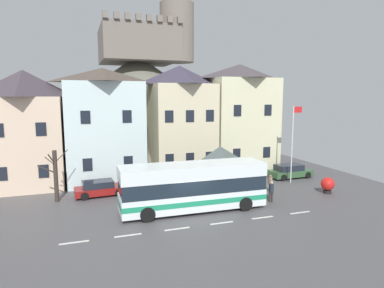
{
  "coord_description": "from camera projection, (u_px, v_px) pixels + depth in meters",
  "views": [
    {
      "loc": [
        -7.01,
        -20.76,
        8.1
      ],
      "look_at": [
        1.49,
        4.05,
        4.36
      ],
      "focal_mm": 31.35,
      "sensor_mm": 36.0,
      "label": 1
    }
  ],
  "objects": [
    {
      "name": "townhouse_03",
      "position": [
        239.0,
        118.0,
        36.34
      ],
      "size": [
        6.85,
        6.05,
        11.47
      ],
      "color": "beige",
      "rests_on": "ground_plane"
    },
    {
      "name": "bare_tree_00",
      "position": [
        55.0,
        175.0,
        25.71
      ],
      "size": [
        2.25,
        1.56,
        4.02
      ],
      "color": "#382D28",
      "rests_on": "ground_plane"
    },
    {
      "name": "pedestrian_01",
      "position": [
        261.0,
        184.0,
        28.01
      ],
      "size": [
        0.37,
        0.28,
        1.64
      ],
      "color": "#2D2D38",
      "rests_on": "ground_plane"
    },
    {
      "name": "pedestrian_03",
      "position": [
        270.0,
        182.0,
        28.58
      ],
      "size": [
        0.35,
        0.35,
        1.47
      ],
      "color": "#38332D",
      "rests_on": "ground_plane"
    },
    {
      "name": "flagpole",
      "position": [
        293.0,
        139.0,
        31.05
      ],
      "size": [
        0.95,
        0.1,
        7.23
      ],
      "color": "silver",
      "rests_on": "ground_plane"
    },
    {
      "name": "parked_car_02",
      "position": [
        221.0,
        177.0,
        31.12
      ],
      "size": [
        4.49,
        2.4,
        1.27
      ],
      "rotation": [
        0.0,
        0.0,
        -0.14
      ],
      "color": "navy",
      "rests_on": "ground_plane"
    },
    {
      "name": "harbour_buoy",
      "position": [
        328.0,
        184.0,
        28.12
      ],
      "size": [
        1.12,
        1.12,
        1.37
      ],
      "color": "black",
      "rests_on": "ground_plane"
    },
    {
      "name": "pedestrian_00",
      "position": [
        271.0,
        187.0,
        26.57
      ],
      "size": [
        0.3,
        0.33,
        1.67
      ],
      "color": "#2D2D38",
      "rests_on": "ground_plane"
    },
    {
      "name": "bus_shelter",
      "position": [
        220.0,
        155.0,
        28.3
      ],
      "size": [
        3.6,
        3.6,
        3.93
      ],
      "color": "#473D33",
      "rests_on": "ground_plane"
    },
    {
      "name": "parked_car_00",
      "position": [
        290.0,
        171.0,
        33.52
      ],
      "size": [
        4.41,
        2.04,
        1.35
      ],
      "rotation": [
        0.0,
        0.0,
        0.03
      ],
      "color": "#325734",
      "rests_on": "ground_plane"
    },
    {
      "name": "townhouse_00",
      "position": [
        26.0,
        129.0,
        30.06
      ],
      "size": [
        6.19,
        6.87,
        10.4
      ],
      "color": "beige",
      "rests_on": "ground_plane"
    },
    {
      "name": "hilltop_castle",
      "position": [
        139.0,
        101.0,
        51.6
      ],
      "size": [
        42.12,
        42.12,
        21.56
      ],
      "color": "#686759",
      "rests_on": "ground_plane"
    },
    {
      "name": "townhouse_02",
      "position": [
        180.0,
        121.0,
        34.51
      ],
      "size": [
        6.03,
        6.64,
        11.17
      ],
      "color": "beige",
      "rests_on": "ground_plane"
    },
    {
      "name": "public_bench",
      "position": [
        188.0,
        181.0,
        30.4
      ],
      "size": [
        1.68,
        0.48,
        0.87
      ],
      "color": "#33473D",
      "rests_on": "ground_plane"
    },
    {
      "name": "parked_car_01",
      "position": [
        100.0,
        188.0,
        27.47
      ],
      "size": [
        4.19,
        2.14,
        1.25
      ],
      "rotation": [
        0.0,
        0.0,
        0.07
      ],
      "color": "maroon",
      "rests_on": "ground_plane"
    },
    {
      "name": "transit_bus",
      "position": [
        193.0,
        187.0,
        23.75
      ],
      "size": [
        10.43,
        2.89,
        3.39
      ],
      "rotation": [
        0.0,
        0.0,
        -0.02
      ],
      "color": "white",
      "rests_on": "ground_plane"
    },
    {
      "name": "pedestrian_02",
      "position": [
        271.0,
        190.0,
        25.78
      ],
      "size": [
        0.36,
        0.35,
        1.63
      ],
      "color": "#38332D",
      "rests_on": "ground_plane"
    },
    {
      "name": "ground_plane",
      "position": [
        191.0,
        216.0,
        22.84
      ],
      "size": [
        40.0,
        60.0,
        0.07
      ],
      "color": "#4F4D50"
    },
    {
      "name": "townhouse_01",
      "position": [
        104.0,
        125.0,
        32.17
      ],
      "size": [
        6.99,
        6.78,
        10.74
      ],
      "color": "silver",
      "rests_on": "ground_plane"
    }
  ]
}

